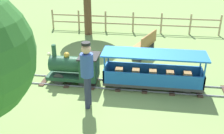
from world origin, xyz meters
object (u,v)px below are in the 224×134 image
Objects in this scene: passenger_car at (153,74)px; conductor_person at (87,70)px; locomotive at (76,67)px; park_bench at (145,45)px.

conductor_person is (-1.13, 1.51, 0.54)m from passenger_car.
locomotive is at bearing 27.83° from conductor_person.
passenger_car is 1.96m from conductor_person.
locomotive is at bearing 141.68° from park_bench.
park_bench is at bearing -19.67° from conductor_person.
locomotive is 0.89× the size of conductor_person.
conductor_person is at bearing 126.83° from passenger_car.
conductor_person is (-1.13, -0.60, 0.47)m from locomotive.
conductor_person is at bearing -152.17° from locomotive.
locomotive is 2.11m from passenger_car.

